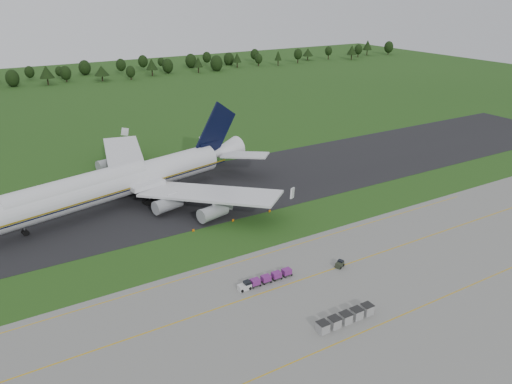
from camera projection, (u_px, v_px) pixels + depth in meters
ground at (245, 235)px, 113.55m from camera, size 600.00×600.00×0.00m
apron at (341, 312)px, 86.54m from camera, size 300.00×52.00×0.06m
taxiway at (194, 194)px, 135.76m from camera, size 300.00×40.00×0.08m
apron_markings at (317, 292)px, 92.10m from camera, size 300.00×30.20×0.01m
tree_line at (51, 73)px, 284.31m from camera, size 526.74×22.94×11.98m
aircraft at (122, 181)px, 127.37m from camera, size 77.99×73.79×21.87m
baggage_train at (265, 279)px, 94.83m from camera, size 11.66×1.49×1.43m
utility_cart at (340, 265)px, 100.27m from camera, size 2.24×1.87×1.06m
uld_row at (346, 318)px, 83.55m from camera, size 11.43×1.83×1.81m
edge_markers at (233, 220)px, 119.87m from camera, size 21.33×0.30×0.60m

